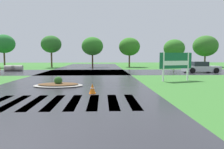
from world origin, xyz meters
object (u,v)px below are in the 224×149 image
Objects in this scene: traffic_cone at (92,89)px; car_dark_suv at (200,68)px; estate_billboard at (176,62)px; median_island at (58,84)px; drainage_pipe_stack at (14,68)px.

car_dark_suv is at bearing 48.71° from traffic_cone.
estate_billboard is 0.69× the size of car_dark_suv.
traffic_cone is at bearing 23.20° from estate_billboard.
median_island is at bearing -143.49° from car_dark_suv.
median_island is (-9.19, -2.81, -1.47)m from estate_billboard.
median_island is 0.78× the size of car_dark_suv.
estate_billboard is 8.96m from traffic_cone.
drainage_pipe_stack is (-8.98, 14.84, 0.28)m from median_island.
median_island is at bearing -58.82° from drainage_pipe_stack.
drainage_pipe_stack reaches higher than median_island.
car_dark_suv is at bearing -142.72° from estate_billboard.
car_dark_suv reaches higher than drainage_pipe_stack.
estate_billboard reaches higher than car_dark_suv.
car_dark_suv is 1.85× the size of drainage_pipe_stack.
traffic_cone is (2.51, -3.01, 0.14)m from median_island.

